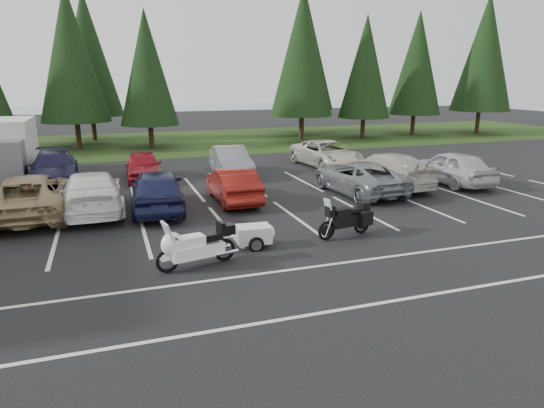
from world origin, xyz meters
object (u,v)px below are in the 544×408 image
Objects in this scene: car_near_5 at (233,185)px; car_far_1 at (54,168)px; car_near_4 at (157,190)px; car_far_4 at (326,154)px; car_near_6 at (358,177)px; car_far_2 at (144,166)px; adventure_motorcycle at (345,216)px; touring_motorcycle at (196,242)px; car_near_2 at (30,196)px; car_near_7 at (386,170)px; car_far_3 at (231,161)px; box_truck at (5,150)px; cargo_trailer at (253,236)px; car_near_8 at (451,167)px; car_near_3 at (92,192)px.

car_near_5 is 0.82× the size of car_far_1.
car_near_4 reaches higher than car_near_5.
car_near_6 is at bearing -108.59° from car_far_4.
car_far_1 is at bearing 175.75° from car_far_2.
car_far_4 is 2.36× the size of adventure_motorcycle.
touring_motorcycle is at bearing -133.14° from car_far_4.
car_near_4 is at bearing 125.13° from adventure_motorcycle.
car_far_1 is at bearing -31.36° from car_near_6.
car_near_2 is 15.10m from car_near_7.
car_far_3 is (4.37, 5.78, -0.07)m from car_near_4.
car_far_2 is (6.52, -2.60, -0.74)m from box_truck.
car_near_5 is 0.81× the size of car_far_4.
car_near_5 is at bearing -168.18° from car_near_4.
car_near_6 is 3.47× the size of cargo_trailer.
car_far_2 is (-8.72, 6.09, -0.01)m from car_near_6.
adventure_motorcycle reaches higher than cargo_trailer.
car_near_4 is 2.13× the size of adventure_motorcycle.
box_truck is 2.22× the size of touring_motorcycle.
cargo_trailer is at bearing 22.91° from car_near_8.
car_near_6 is 1.13× the size of car_far_3.
car_far_1 is at bearing -21.78° from car_near_8.
cargo_trailer is at bearing 82.40° from car_near_5.
car_near_7 is 5.68m from car_far_4.
car_far_4 reaches higher than adventure_motorcycle.
box_truck is 1.09× the size of car_near_6.
car_near_3 is at bearing -3.38° from car_near_8.
car_far_1 is at bearing -42.35° from box_truck.
car_far_2 is 10.23m from car_far_4.
touring_motorcycle is (-2.71, -6.61, -0.01)m from car_near_5.
car_near_3 is (2.13, -0.09, -0.01)m from car_near_2.
car_near_3 is 1.01× the size of car_far_4.
car_near_8 is (5.18, 0.34, 0.09)m from car_near_6.
car_near_3 is at bearing -75.45° from car_far_1.
adventure_motorcycle is at bearing 52.88° from car_near_6.
car_near_5 is at bearing -59.79° from car_far_2.
box_truck is 1.02× the size of car_near_7.
car_near_2 reaches higher than car_far_1.
car_near_7 is at bearing -24.60° from box_truck.
car_near_6 is 6.25m from adventure_motorcycle.
car_near_4 reaches higher than car_far_1.
car_near_3 is at bearing -6.99° from car_near_6.
car_near_4 is 0.90× the size of car_far_4.
car_far_4 is (10.20, 6.56, -0.08)m from car_near_4.
car_near_4 is at bearing -53.17° from box_truck.
car_near_7 is 2.44× the size of adventure_motorcycle.
car_near_4 is 1.02× the size of car_near_8.
car_near_3 is 1.30× the size of car_far_2.
car_near_4 is 6.15m from car_far_2.
car_near_4 is 1.90× the size of touring_motorcycle.
cargo_trailer is (2.28, -5.20, -0.48)m from car_near_4.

